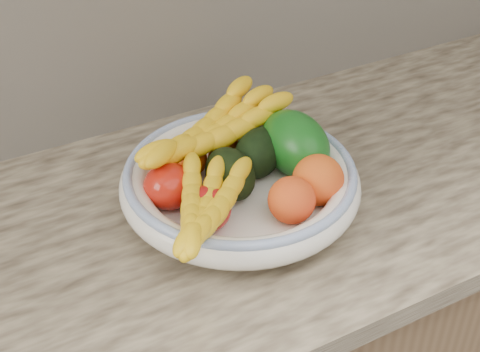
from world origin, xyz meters
name	(u,v)px	position (x,y,z in m)	size (l,w,h in m)	color
fruit_bowl	(240,182)	(0.00, 1.66, 0.95)	(0.39, 0.39, 0.08)	white
clementine_back_left	(190,160)	(-0.05, 1.75, 0.95)	(0.06, 0.06, 0.05)	#FF5605
clementine_back_right	(225,142)	(0.03, 1.77, 0.95)	(0.05, 0.05, 0.04)	#FF6205
clementine_back_mid	(222,157)	(0.00, 1.73, 0.95)	(0.05, 0.05, 0.04)	orange
tomato_left	(169,186)	(-0.11, 1.69, 0.96)	(0.08, 0.08, 0.07)	red
tomato_near_left	(206,209)	(-0.09, 1.61, 0.96)	(0.08, 0.08, 0.07)	#AD100F
avocado_center	(230,174)	(-0.01, 1.67, 0.96)	(0.08, 0.11, 0.08)	black
avocado_right	(258,153)	(0.06, 1.70, 0.96)	(0.08, 0.11, 0.08)	black
green_mango	(295,144)	(0.11, 1.68, 0.98)	(0.10, 0.15, 0.11)	#0E4C11
peach_front	(292,200)	(0.04, 1.56, 0.97)	(0.07, 0.07, 0.07)	orange
peach_right	(318,180)	(0.10, 1.58, 0.97)	(0.08, 0.08, 0.08)	orange
banana_bunch_back	(212,136)	(-0.01, 1.75, 0.99)	(0.33, 0.12, 0.09)	yellow
banana_bunch_front	(204,213)	(-0.10, 1.58, 0.98)	(0.28, 0.11, 0.08)	yellow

